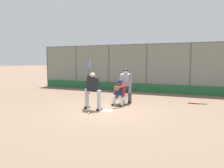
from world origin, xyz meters
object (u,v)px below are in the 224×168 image
Objects in this scene: spare_bat_by_padding at (125,96)px; spare_bat_near_backstop at (194,103)px; baseball_loose at (88,113)px; batter_at_plate at (93,89)px; equipment_bag_dugout_side at (120,90)px; umpire_home at (126,85)px; catcher_behind_plate at (119,92)px; fielding_glove_on_dirt at (88,93)px.

spare_bat_near_backstop is at bearing -92.65° from spare_bat_by_padding.
baseball_loose is (-0.11, 4.59, 0.00)m from spare_bat_by_padding.
baseball_loose is at bearing 120.93° from batter_at_plate.
equipment_bag_dugout_side is (4.98, -2.63, 0.09)m from spare_bat_near_backstop.
umpire_home is 1.39× the size of equipment_bag_dugout_side.
spare_bat_by_padding is at bearing 118.74° from equipment_bag_dugout_side.
baseball_loose is (0.49, 2.14, -0.61)m from catcher_behind_plate.
spare_bat_near_backstop is 3.06× the size of fielding_glove_on_dirt.
spare_bat_near_backstop is (-4.05, -3.06, -0.85)m from batter_at_plate.
catcher_behind_plate is 4.32× the size of fielding_glove_on_dirt.
fielding_glove_on_dirt is at bearing -26.56° from umpire_home.
catcher_behind_plate is at bearing -159.12° from spare_bat_by_padding.
baseball_loose reaches higher than spare_bat_near_backstop.
equipment_bag_dugout_side is at bearing -79.73° from baseball_loose.
batter_at_plate is 1.74× the size of catcher_behind_plate.
fielding_glove_on_dirt is 3.90× the size of baseball_loose.
batter_at_plate is at bearing 122.43° from fielding_glove_on_dirt.
baseball_loose is at bearing 100.27° from equipment_bag_dugout_side.
spare_bat_by_padding is at bearing 176.42° from fielding_glove_on_dirt.
baseball_loose is (-2.73, 4.76, -0.01)m from fielding_glove_on_dirt.
equipment_bag_dugout_side is at bearing -62.97° from catcher_behind_plate.
umpire_home is at bearing -100.98° from baseball_loose.
batter_at_plate is 3.83m from spare_bat_by_padding.
batter_at_plate is at bearing 66.16° from catcher_behind_plate.
equipment_bag_dugout_side is at bearing -61.38° from umpire_home.
batter_at_plate is at bearing 71.25° from umpire_home.
spare_bat_by_padding is 0.67× the size of equipment_bag_dugout_side.
umpire_home is 2.05m from spare_bat_by_padding.
equipment_bag_dugout_side is (1.67, -4.41, -0.52)m from catcher_behind_plate.
equipment_bag_dugout_side is at bearing 35.85° from spare_bat_by_padding.
catcher_behind_plate is 0.73× the size of umpire_home.
catcher_behind_plate is 0.78m from umpire_home.
batter_at_plate is 5.82m from equipment_bag_dugout_side.
equipment_bag_dugout_side reaches higher than spare_bat_near_backstop.
fielding_glove_on_dirt reaches higher than spare_bat_near_backstop.
catcher_behind_plate reaches higher than spare_bat_by_padding.
equipment_bag_dugout_side is (1.07, -1.96, 0.09)m from spare_bat_by_padding.
batter_at_plate is 2.45× the size of spare_bat_near_backstop.
batter_at_plate is at bearing 41.79° from spare_bat_near_backstop.
batter_at_plate is at bearing -175.09° from spare_bat_by_padding.
umpire_home is 1.92× the size of spare_bat_near_backstop.
baseball_loose is at bearing 83.43° from catcher_behind_plate.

